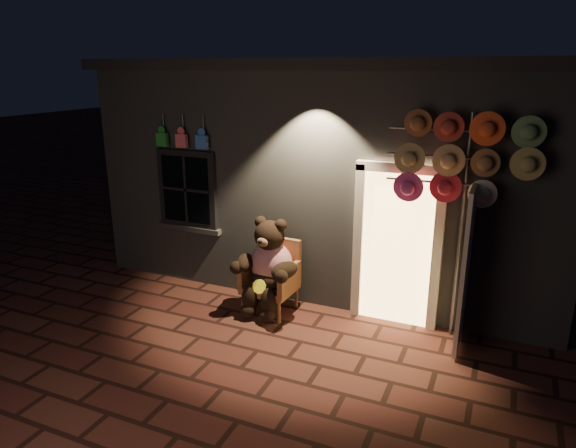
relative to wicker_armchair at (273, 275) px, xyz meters
The scene contains 5 objects.
ground 1.28m from the wicker_armchair, 74.57° to the right, with size 60.00×60.00×0.00m, color #552B20.
shop_building 3.12m from the wicker_armchair, 83.71° to the left, with size 7.30×5.95×3.51m.
wicker_armchair is the anchor object (origin of this frame).
teddy_bear 0.23m from the wicker_armchair, 92.41° to the right, with size 0.99×0.79×1.37m.
hat_rack 3.00m from the wicker_armchair, ahead, with size 1.76×0.22×2.87m.
Camera 1 is at (2.57, -4.96, 3.36)m, focal length 32.00 mm.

